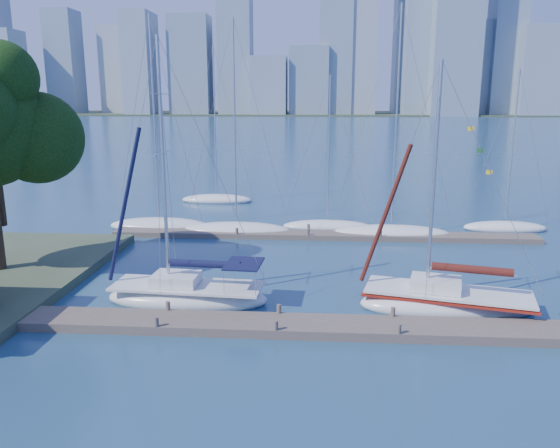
{
  "coord_description": "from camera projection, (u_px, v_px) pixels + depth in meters",
  "views": [
    {
      "loc": [
        1.65,
        -21.7,
        9.73
      ],
      "look_at": [
        -0.17,
        4.0,
        3.74
      ],
      "focal_mm": 35.0,
      "sensor_mm": 36.0,
      "label": 1
    }
  ],
  "objects": [
    {
      "name": "bg_boat_3",
      "position": [
        391.0,
        232.0,
        39.06
      ],
      "size": [
        8.55,
        3.11,
        16.16
      ],
      "rotation": [
        0.0,
        0.0,
        -0.08
      ],
      "color": "silver",
      "rests_on": "ground"
    },
    {
      "name": "far_dock",
      "position": [
        322.0,
        235.0,
        38.77
      ],
      "size": [
        30.0,
        1.8,
        0.36
      ],
      "primitive_type": "cube",
      "color": "brown",
      "rests_on": "ground"
    },
    {
      "name": "bg_boat_5",
      "position": [
        505.0,
        227.0,
        40.91
      ],
      "size": [
        6.21,
        2.24,
        12.02
      ],
      "rotation": [
        0.0,
        0.0,
        0.03
      ],
      "color": "silver",
      "rests_on": "ground"
    },
    {
      "name": "bg_boat_6",
      "position": [
        217.0,
        199.0,
        51.96
      ],
      "size": [
        7.06,
        3.97,
        14.67
      ],
      "rotation": [
        0.0,
        0.0,
        0.28
      ],
      "color": "silver",
      "rests_on": "ground"
    },
    {
      "name": "bg_boat_1",
      "position": [
        237.0,
        229.0,
        39.96
      ],
      "size": [
        8.3,
        4.26,
        15.37
      ],
      "rotation": [
        0.0,
        0.0,
        -0.24
      ],
      "color": "silver",
      "rests_on": "ground"
    },
    {
      "name": "ground",
      "position": [
        277.0,
        330.0,
        23.4
      ],
      "size": [
        700.0,
        700.0,
        0.0
      ],
      "primitive_type": "plane",
      "color": "navy",
      "rests_on": "ground"
    },
    {
      "name": "skyline",
      "position": [
        352.0,
        49.0,
        296.3
      ],
      "size": [
        503.27,
        51.31,
        117.27
      ],
      "color": "gray",
      "rests_on": "ground"
    },
    {
      "name": "sailboat_navy",
      "position": [
        187.0,
        282.0,
        26.25
      ],
      "size": [
        7.96,
        3.09,
        12.97
      ],
      "rotation": [
        0.0,
        0.0,
        -0.07
      ],
      "color": "silver",
      "rests_on": "ground"
    },
    {
      "name": "bg_boat_0",
      "position": [
        160.0,
        225.0,
        41.32
      ],
      "size": [
        8.02,
        5.08,
        15.83
      ],
      "rotation": [
        0.0,
        0.0,
        -0.37
      ],
      "color": "silver",
      "rests_on": "ground"
    },
    {
      "name": "far_shore",
      "position": [
        317.0,
        114.0,
        334.32
      ],
      "size": [
        800.0,
        100.0,
        1.5
      ],
      "primitive_type": "cube",
      "color": "#38472D",
      "rests_on": "ground"
    },
    {
      "name": "near_dock",
      "position": [
        277.0,
        325.0,
        23.36
      ],
      "size": [
        26.0,
        2.0,
        0.4
      ],
      "primitive_type": "cube",
      "color": "brown",
      "rests_on": "ground"
    },
    {
      "name": "sailboat_maroon",
      "position": [
        447.0,
        291.0,
        25.4
      ],
      "size": [
        8.51,
        4.49,
        11.88
      ],
      "rotation": [
        0.0,
        0.0,
        -0.24
      ],
      "color": "silver",
      "rests_on": "ground"
    },
    {
      "name": "bg_boat_2",
      "position": [
        327.0,
        226.0,
        41.36
      ],
      "size": [
        7.02,
        3.85,
        11.63
      ],
      "rotation": [
        0.0,
        0.0,
        -0.3
      ],
      "color": "silver",
      "rests_on": "ground"
    }
  ]
}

